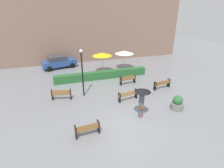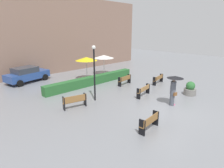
# 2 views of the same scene
# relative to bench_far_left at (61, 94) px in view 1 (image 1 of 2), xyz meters

# --- Properties ---
(ground_plane) EXTENTS (60.00, 60.00, 0.00)m
(ground_plane) POSITION_rel_bench_far_left_xyz_m (4.52, -4.75, -0.54)
(ground_plane) COLOR gray
(bench_far_left) EXTENTS (1.67, 0.72, 0.92)m
(bench_far_left) POSITION_rel_bench_far_left_xyz_m (0.00, 0.00, 0.00)
(bench_far_left) COLOR olive
(bench_far_left) RESTS_ON ground
(bench_mid_center) EXTENTS (1.79, 0.62, 0.86)m
(bench_mid_center) POSITION_rel_bench_far_left_xyz_m (5.30, -1.86, -0.02)
(bench_mid_center) COLOR #9E7242
(bench_mid_center) RESTS_ON ground
(bench_near_left) EXTENTS (1.55, 0.49, 0.86)m
(bench_near_left) POSITION_rel_bench_far_left_xyz_m (1.22, -5.27, -0.04)
(bench_near_left) COLOR olive
(bench_near_left) RESTS_ON ground
(bench_back_row) EXTENTS (1.73, 0.55, 0.90)m
(bench_back_row) POSITION_rel_bench_far_left_xyz_m (6.62, 1.37, -0.01)
(bench_back_row) COLOR olive
(bench_back_row) RESTS_ON ground
(bench_far_right) EXTENTS (1.85, 0.62, 0.83)m
(bench_far_right) POSITION_rel_bench_far_left_xyz_m (9.33, -0.67, -0.04)
(bench_far_right) COLOR olive
(bench_far_right) RESTS_ON ground
(pedestrian_with_umbrella) EXTENTS (1.11, 1.11, 2.18)m
(pedestrian_with_umbrella) POSITION_rel_bench_far_left_xyz_m (5.20, -4.44, 0.93)
(pedestrian_with_umbrella) COLOR #4C515B
(pedestrian_with_umbrella) RESTS_ON ground
(planter_pot) EXTENTS (0.96, 0.96, 1.13)m
(planter_pot) POSITION_rel_bench_far_left_xyz_m (8.32, -4.31, -0.06)
(planter_pot) COLOR slate
(planter_pot) RESTS_ON ground
(lamp_post) EXTENTS (0.28, 0.28, 4.14)m
(lamp_post) POSITION_rel_bench_far_left_xyz_m (1.92, 0.19, 1.98)
(lamp_post) COLOR black
(lamp_post) RESTS_ON ground
(patio_umbrella_yellow) EXTENTS (2.25, 2.25, 2.47)m
(patio_umbrella_yellow) POSITION_rel_bench_far_left_xyz_m (5.01, 5.30, 1.74)
(patio_umbrella_yellow) COLOR silver
(patio_umbrella_yellow) RESTS_ON ground
(patio_umbrella_white) EXTENTS (2.31, 2.31, 2.34)m
(patio_umbrella_white) POSITION_rel_bench_far_left_xyz_m (8.00, 5.96, 1.62)
(patio_umbrella_white) COLOR silver
(patio_umbrella_white) RESTS_ON ground
(hedge_strip) EXTENTS (10.15, 0.70, 0.83)m
(hedge_strip) POSITION_rel_bench_far_left_xyz_m (4.49, 3.65, -0.13)
(hedge_strip) COLOR #28602D
(hedge_strip) RESTS_ON ground
(building_facade) EXTENTS (28.00, 1.20, 9.11)m
(building_facade) POSITION_rel_bench_far_left_xyz_m (4.52, 11.25, 4.01)
(building_facade) COLOR #846656
(building_facade) RESTS_ON ground
(parked_car) EXTENTS (4.48, 2.69, 1.57)m
(parked_car) POSITION_rel_bench_far_left_xyz_m (0.21, 9.01, 0.27)
(parked_car) COLOR #28478C
(parked_car) RESTS_ON ground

